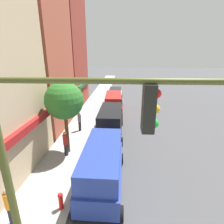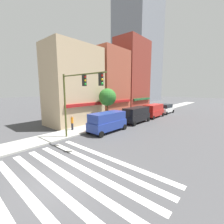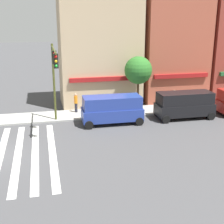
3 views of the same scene
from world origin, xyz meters
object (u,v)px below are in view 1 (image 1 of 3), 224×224
Objects in this scene: pedestrian_grey_coat at (80,121)px; pedestrian_orange_vest at (10,206)px; traffic_signal at (95,154)px; pedestrian_red_jacket at (66,143)px; van_black at (110,121)px; street_tree at (64,101)px; fire_hydrant at (61,200)px; van_blue at (102,165)px; suv_white at (115,94)px; van_red at (113,103)px.

pedestrian_grey_coat is 9.39m from pedestrian_orange_vest.
traffic_signal is 8.67m from pedestrian_red_jacket.
street_tree is at bearing 141.30° from van_black.
traffic_signal is 5.42m from fire_hydrant.
traffic_signal is 3.69× the size of pedestrian_orange_vest.
pedestrian_red_jacket is 2.10× the size of fire_hydrant.
fire_hydrant is (2.79, 2.10, -4.15)m from traffic_signal.
traffic_signal is 8.33m from street_tree.
van_blue is 18.34m from suv_white.
pedestrian_red_jacket is at bearing 24.08° from traffic_signal.
street_tree reaches higher than pedestrian_grey_coat.
van_red is 5.90m from suv_white.
van_red is at bearing -16.67° from street_tree.
street_tree reaches higher than pedestrian_red_jacket.
pedestrian_grey_coat is 0.35× the size of street_tree.
traffic_signal reaches higher than van_blue.
suv_white is 2.66× the size of pedestrian_red_jacket.
van_black is 4.81m from pedestrian_red_jacket.
suv_white reaches higher than pedestrian_orange_vest.
van_blue is at bearing -137.84° from street_tree.
pedestrian_orange_vest is 5.26m from pedestrian_red_jacket.
van_blue is at bearing 178.30° from van_red.
pedestrian_orange_vest reaches higher than fire_hydrant.
pedestrian_grey_coat is 4.15m from pedestrian_red_jacket.
van_red is 2.86× the size of pedestrian_orange_vest.
suv_white reaches higher than pedestrian_red_jacket.
pedestrian_orange_vest is at bearing 170.86° from suv_white.
traffic_signal reaches higher than street_tree.
pedestrian_red_jacket is 4.53m from fire_hydrant.
pedestrian_orange_vest is 1.99m from fire_hydrant.
street_tree is (-3.42, 2.80, 2.63)m from van_black.
traffic_signal is 7.76× the size of fire_hydrant.
street_tree is (4.85, 1.10, 3.31)m from fire_hydrant.
van_black is 0.99× the size of van_red.
pedestrian_red_jacket is at bearing 144.86° from van_black.
street_tree is at bearing 12.78° from fire_hydrant.
van_red is at bearing 147.43° from pedestrian_grey_coat.
van_blue is 1.07× the size of suv_white.
van_blue is at bearing 16.40° from pedestrian_grey_coat.
traffic_signal is at bearing -157.31° from street_tree.
pedestrian_red_jacket is at bearing 84.70° from pedestrian_orange_vest.
van_black reaches higher than pedestrian_grey_coat.
van_black is 1.07× the size of suv_white.
van_red is 15.44m from pedestrian_orange_vest.
van_black is at bearing 178.30° from van_red.
pedestrian_red_jacket reaches higher than fire_hydrant.
fire_hydrant is 0.17× the size of street_tree.
pedestrian_grey_coat is at bearing 7.46° from fire_hydrant.
street_tree is (0.48, -0.01, 2.85)m from pedestrian_red_jacket.
van_black and van_red have the same top height.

